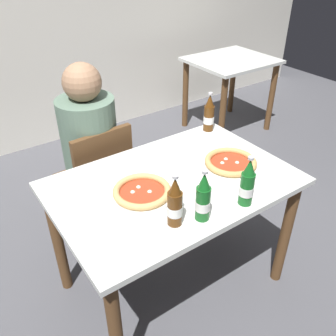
{
  "coord_description": "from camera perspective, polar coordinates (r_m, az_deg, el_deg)",
  "views": [
    {
      "loc": [
        -0.87,
        -1.19,
        1.79
      ],
      "look_at": [
        0.0,
        0.05,
        0.8
      ],
      "focal_mm": 38.57,
      "sensor_mm": 36.0,
      "label": 1
    }
  ],
  "objects": [
    {
      "name": "beer_bottle_extra",
      "position": [
        1.64,
        12.4,
        -2.56
      ],
      "size": [
        0.07,
        0.07,
        0.25
      ],
      "color": "#14591E",
      "rests_on": "dining_table_main"
    },
    {
      "name": "pizza_margherita_near",
      "position": [
        1.93,
        9.84,
        0.79
      ],
      "size": [
        0.3,
        0.3,
        0.04
      ],
      "color": "white",
      "rests_on": "dining_table_main"
    },
    {
      "name": "pizza_marinara_far",
      "position": [
        1.7,
        -4.12,
        -3.81
      ],
      "size": [
        0.3,
        0.3,
        0.04
      ],
      "color": "white",
      "rests_on": "dining_table_main"
    },
    {
      "name": "napkin_with_cutlery",
      "position": [
        1.96,
        -0.84,
        1.19
      ],
      "size": [
        0.22,
        0.22,
        0.01
      ],
      "color": "white",
      "rests_on": "dining_table_main"
    },
    {
      "name": "back_wall_tiled",
      "position": [
        3.54,
        -22.23,
        22.97
      ],
      "size": [
        7.0,
        0.1,
        2.6
      ],
      "primitive_type": "cube",
      "color": "silver",
      "rests_on": "ground_plane"
    },
    {
      "name": "diner_seated",
      "position": [
        2.32,
        -11.84,
        1.06
      ],
      "size": [
        0.34,
        0.34,
        1.21
      ],
      "color": "#2D3342",
      "rests_on": "ground_plane"
    },
    {
      "name": "beer_bottle_right",
      "position": [
        2.25,
        6.5,
        8.36
      ],
      "size": [
        0.07,
        0.07,
        0.25
      ],
      "color": "#512D0F",
      "rests_on": "dining_table_main"
    },
    {
      "name": "chair_behind_table",
      "position": [
        2.34,
        -10.95,
        -1.56
      ],
      "size": [
        0.42,
        0.42,
        0.85
      ],
      "rotation": [
        0.0,
        0.0,
        3.2
      ],
      "color": "brown",
      "rests_on": "ground_plane"
    },
    {
      "name": "dining_table_main",
      "position": [
        1.87,
        0.88,
        -4.9
      ],
      "size": [
        1.2,
        0.8,
        0.75
      ],
      "color": "silver",
      "rests_on": "ground_plane"
    },
    {
      "name": "beer_bottle_center",
      "position": [
        1.49,
        1.1,
        -5.71
      ],
      "size": [
        0.07,
        0.07,
        0.25
      ],
      "color": "#512D0F",
      "rests_on": "dining_table_main"
    },
    {
      "name": "dining_table_background",
      "position": [
        3.82,
        9.79,
        14.36
      ],
      "size": [
        0.8,
        0.7,
        0.75
      ],
      "color": "silver",
      "rests_on": "ground_plane"
    },
    {
      "name": "beer_bottle_left",
      "position": [
        1.53,
        5.57,
        -4.89
      ],
      "size": [
        0.07,
        0.07,
        0.25
      ],
      "color": "#14591E",
      "rests_on": "dining_table_main"
    },
    {
      "name": "ground_plane",
      "position": [
        2.32,
        0.74,
        -17.38
      ],
      "size": [
        8.0,
        8.0,
        0.0
      ],
      "primitive_type": "plane",
      "color": "#4C4C51"
    }
  ]
}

